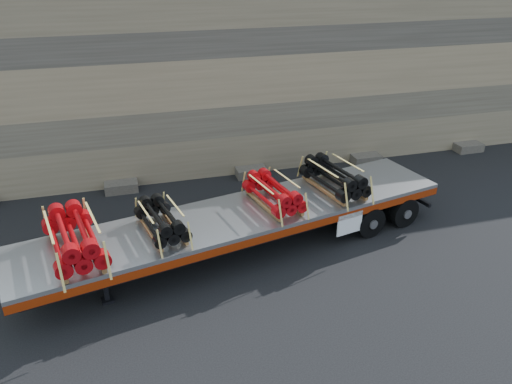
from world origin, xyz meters
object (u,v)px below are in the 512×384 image
(trailer, at_px, (243,231))
(bundle_front, at_px, (74,238))
(bundle_midfront, at_px, (162,221))
(bundle_rear, at_px, (334,178))
(bundle_midrear, at_px, (274,193))

(trailer, relative_size, bundle_front, 5.15)
(bundle_front, height_order, bundle_midfront, bundle_front)
(bundle_midfront, distance_m, bundle_rear, 5.61)
(bundle_midfront, xyz_separation_m, bundle_midrear, (3.36, 0.71, 0.02))
(trailer, height_order, bundle_midrear, bundle_midrear)
(bundle_front, bearing_deg, bundle_midrear, 0.00)
(trailer, xyz_separation_m, bundle_front, (-4.54, -0.97, 1.09))
(trailer, bearing_deg, bundle_front, 180.00)
(bundle_front, distance_m, bundle_rear, 7.85)
(bundle_front, relative_size, bundle_midfront, 1.28)
(bundle_midrear, bearing_deg, bundle_rear, -0.00)
(trailer, height_order, bundle_midfront, bundle_midfront)
(bundle_midfront, bearing_deg, bundle_midrear, 0.00)
(bundle_rear, bearing_deg, trailer, 180.00)
(bundle_front, bearing_deg, bundle_rear, 0.00)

